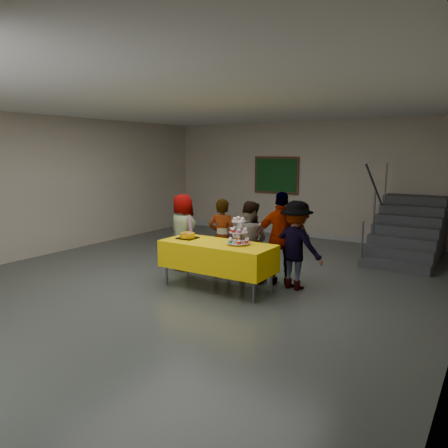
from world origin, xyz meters
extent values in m
plane|color=#4C514C|center=(0.00, 0.00, 0.00)|extent=(10.00, 10.00, 0.00)
cube|color=#B1A48E|center=(0.00, 5.00, 1.50)|extent=(8.00, 0.04, 3.00)
cube|color=#B1A48E|center=(-4.00, 0.00, 1.50)|extent=(0.04, 10.00, 3.00)
cube|color=silver|center=(0.00, 0.00, 3.00)|extent=(8.00, 10.00, 0.04)
cube|color=#999999|center=(0.00, 4.98, 0.06)|extent=(7.90, 0.03, 0.12)
cylinder|color=#595960|center=(-0.34, -0.28, 0.36)|extent=(0.04, 0.04, 0.73)
cylinder|color=#595960|center=(1.34, -0.28, 0.36)|extent=(0.04, 0.04, 0.73)
cylinder|color=#595960|center=(-0.34, 0.30, 0.36)|extent=(0.04, 0.04, 0.73)
cylinder|color=#595960|center=(1.34, 0.30, 0.36)|extent=(0.04, 0.04, 0.73)
cube|color=#595960|center=(0.50, 0.01, 0.74)|extent=(1.80, 0.70, 0.02)
cube|color=yellow|center=(0.50, 0.01, 0.55)|extent=(1.88, 0.78, 0.44)
cylinder|color=silver|center=(0.85, 0.08, 0.78)|extent=(0.18, 0.18, 0.01)
cylinder|color=silver|center=(0.85, 0.08, 0.98)|extent=(0.02, 0.02, 0.42)
cylinder|color=silver|center=(0.85, 0.08, 0.80)|extent=(0.38, 0.38, 0.01)
cylinder|color=silver|center=(0.85, 0.08, 0.97)|extent=(0.30, 0.30, 0.01)
cylinder|color=silver|center=(0.85, 0.08, 1.14)|extent=(0.22, 0.22, 0.01)
cube|color=black|center=(-0.12, 0.03, 0.78)|extent=(0.30, 0.30, 0.02)
cylinder|color=#FFA400|center=(-0.12, 0.03, 0.82)|extent=(0.25, 0.25, 0.07)
ellipsoid|color=#FFA400|center=(-0.12, 0.03, 0.86)|extent=(0.25, 0.25, 0.05)
ellipsoid|color=white|center=(-0.08, -0.01, 0.88)|extent=(0.08, 0.08, 0.02)
cube|color=silver|center=(-0.14, -0.10, 0.88)|extent=(0.30, 0.16, 0.04)
imported|color=slate|center=(-0.74, 0.69, 0.72)|extent=(0.81, 0.66, 1.44)
imported|color=slate|center=(0.16, 0.67, 0.71)|extent=(0.58, 0.46, 1.41)
imported|color=slate|center=(0.71, 0.68, 0.70)|extent=(0.73, 0.60, 1.40)
imported|color=slate|center=(1.29, 0.77, 0.79)|extent=(1.00, 0.70, 1.58)
imported|color=slate|center=(1.56, 0.72, 0.73)|extent=(1.01, 0.67, 1.45)
cube|color=#424447|center=(2.70, 2.75, 0.09)|extent=(1.30, 0.30, 0.18)
cube|color=#424447|center=(2.70, 3.05, 0.18)|extent=(1.30, 0.30, 0.36)
cube|color=#424447|center=(2.70, 3.35, 0.27)|extent=(1.30, 0.30, 0.54)
cube|color=#424447|center=(2.70, 3.65, 0.36)|extent=(1.30, 0.30, 0.72)
cube|color=#424447|center=(2.70, 3.95, 0.45)|extent=(1.30, 0.30, 0.90)
cube|color=#424447|center=(2.70, 4.25, 0.54)|extent=(1.30, 0.30, 1.08)
cube|color=#424447|center=(2.70, 4.55, 0.63)|extent=(1.30, 0.30, 1.26)
cube|color=#424447|center=(2.70, 4.85, 0.63)|extent=(1.30, 0.30, 1.26)
cylinder|color=#595960|center=(2.10, 2.70, 0.45)|extent=(0.04, 0.04, 0.90)
cylinder|color=#595960|center=(2.10, 3.50, 0.99)|extent=(0.04, 0.04, 0.90)
cylinder|color=#595960|center=(2.10, 4.40, 1.53)|extent=(0.04, 0.04, 0.90)
cylinder|color=#595960|center=(2.10, 3.55, 1.44)|extent=(0.04, 1.85, 1.20)
cube|color=#472B16|center=(-0.88, 4.97, 1.60)|extent=(1.30, 0.04, 1.00)
cube|color=#154218|center=(-0.88, 4.94, 1.60)|extent=(1.18, 0.02, 0.88)
camera|label=1|loc=(4.33, -5.75, 2.22)|focal=35.00mm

